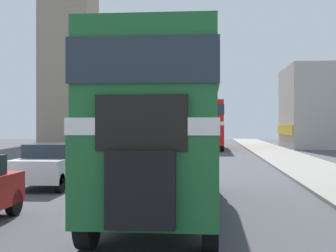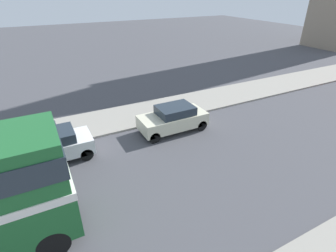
# 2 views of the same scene
# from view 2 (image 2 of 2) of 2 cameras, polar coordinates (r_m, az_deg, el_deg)

# --- Properties ---
(car_parked_mid) EXTENTS (1.77, 3.92, 1.53)m
(car_parked_mid) POSITION_cam_2_polar(r_m,az_deg,el_deg) (14.06, -24.05, -4.03)
(car_parked_mid) COLOR white
(car_parked_mid) RESTS_ON ground_plane
(car_parked_far) EXTENTS (1.77, 4.00, 1.55)m
(car_parked_far) POSITION_cam_2_polar(r_m,az_deg,el_deg) (15.50, 1.14, 1.67)
(car_parked_far) COLOR beige
(car_parked_far) RESTS_ON ground_plane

